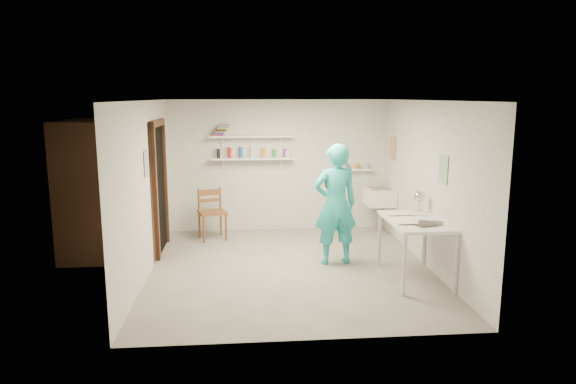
{
  "coord_description": "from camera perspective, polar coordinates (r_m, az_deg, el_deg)",
  "views": [
    {
      "loc": [
        -0.66,
        -7.09,
        2.46
      ],
      "look_at": [
        0.0,
        0.4,
        1.05
      ],
      "focal_mm": 32.0,
      "sensor_mm": 36.0,
      "label": 1
    }
  ],
  "objects": [
    {
      "name": "shelf_upper",
      "position": [
        9.25,
        -4.05,
        6.19
      ],
      "size": [
        1.5,
        0.22,
        0.03
      ],
      "primitive_type": "cube",
      "color": "white",
      "rests_on": "wall_back"
    },
    {
      "name": "wall_right",
      "position": [
        7.68,
        15.39,
        0.79
      ],
      "size": [
        0.02,
        4.5,
        2.4
      ],
      "primitive_type": "cube",
      "color": "silver",
      "rests_on": "ground"
    },
    {
      "name": "wall_left",
      "position": [
        7.33,
        -15.58,
        0.33
      ],
      "size": [
        0.02,
        4.5,
        2.4
      ],
      "primitive_type": "cube",
      "color": "silver",
      "rests_on": "ground"
    },
    {
      "name": "belfast_sink",
      "position": [
        9.28,
        10.11,
        -0.48
      ],
      "size": [
        0.48,
        0.6,
        0.3
      ],
      "primitive_type": "cube",
      "color": "white",
      "rests_on": "wall_right"
    },
    {
      "name": "wall_front",
      "position": [
        5.03,
        2.65,
        -3.87
      ],
      "size": [
        4.0,
        0.02,
        2.4
      ],
      "primitive_type": "cube",
      "color": "silver",
      "rests_on": "ground"
    },
    {
      "name": "shelf_lower",
      "position": [
        9.29,
        -4.02,
        3.73
      ],
      "size": [
        1.5,
        0.22,
        0.03
      ],
      "primitive_type": "cube",
      "color": "white",
      "rests_on": "wall_back"
    },
    {
      "name": "doorway_recess",
      "position": [
        8.38,
        -14.09,
        0.26
      ],
      "size": [
        0.02,
        0.9,
        2.0
      ],
      "primitive_type": "cube",
      "color": "black",
      "rests_on": "wall_left"
    },
    {
      "name": "spray_cans",
      "position": [
        9.28,
        -4.02,
        4.34
      ],
      "size": [
        1.26,
        0.06,
        0.17
      ],
      "color": "black",
      "rests_on": "shelf_lower"
    },
    {
      "name": "wooden_chair",
      "position": [
        8.98,
        -8.42,
        -2.26
      ],
      "size": [
        0.55,
        0.53,
        0.95
      ],
      "primitive_type": "cube",
      "rotation": [
        0.0,
        0.0,
        0.29
      ],
      "color": "brown",
      "rests_on": "ground"
    },
    {
      "name": "papers",
      "position": [
        7.08,
        14.09,
        -2.93
      ],
      "size": [
        0.3,
        0.22,
        0.02
      ],
      "color": "silver",
      "rests_on": "work_table"
    },
    {
      "name": "door_lintel",
      "position": [
        8.26,
        -14.28,
        7.45
      ],
      "size": [
        0.06,
        1.05,
        0.1
      ],
      "primitive_type": "cube",
      "color": "brown",
      "rests_on": "wall_left"
    },
    {
      "name": "wall_clock",
      "position": [
        7.71,
        5.25,
        1.13
      ],
      "size": [
        0.32,
        0.08,
        0.32
      ],
      "primitive_type": "cylinder",
      "rotation": [
        1.57,
        0.0,
        0.13
      ],
      "color": "#EEECA2",
      "rests_on": "man"
    },
    {
      "name": "wall_back",
      "position": [
        9.46,
        -0.99,
        2.96
      ],
      "size": [
        4.0,
        0.02,
        2.4
      ],
      "primitive_type": "cube",
      "color": "silver",
      "rests_on": "ground"
    },
    {
      "name": "floor",
      "position": [
        7.54,
        0.27,
        -8.51
      ],
      "size": [
        4.0,
        4.5,
        0.02
      ],
      "primitive_type": "cube",
      "color": "slate",
      "rests_on": "ground"
    },
    {
      "name": "desk_lamp",
      "position": [
        7.56,
        14.41,
        -0.48
      ],
      "size": [
        0.16,
        0.16,
        0.16
      ],
      "primitive_type": "sphere",
      "color": "silver",
      "rests_on": "work_table"
    },
    {
      "name": "ledge_pots",
      "position": [
        9.56,
        7.16,
        2.84
      ],
      "size": [
        0.48,
        0.07,
        0.09
      ],
      "color": "silver",
      "rests_on": "ledge_shelf"
    },
    {
      "name": "poster_right_a",
      "position": [
        9.32,
        11.54,
        4.8
      ],
      "size": [
        0.01,
        0.34,
        0.42
      ],
      "primitive_type": "cube",
      "color": "#995933",
      "rests_on": "wall_right"
    },
    {
      "name": "ceiling",
      "position": [
        7.12,
        0.29,
        10.22
      ],
      "size": [
        4.0,
        4.5,
        0.02
      ],
      "primitive_type": "cube",
      "color": "silver",
      "rests_on": "wall_back"
    },
    {
      "name": "man",
      "position": [
        7.55,
        5.3,
        -1.38
      ],
      "size": [
        0.7,
        0.51,
        1.79
      ],
      "primitive_type": "imported",
      "rotation": [
        0.0,
        0.0,
        3.27
      ],
      "color": "#25BDBD",
      "rests_on": "ground"
    },
    {
      "name": "ledge_shelf",
      "position": [
        9.57,
        7.15,
        2.48
      ],
      "size": [
        0.7,
        0.14,
        0.03
      ],
      "primitive_type": "cube",
      "color": "white",
      "rests_on": "wall_back"
    },
    {
      "name": "door_jamb_near",
      "position": [
        7.89,
        -14.5,
        -0.39
      ],
      "size": [
        0.06,
        0.1,
        2.0
      ],
      "primitive_type": "cube",
      "color": "brown",
      "rests_on": "ground"
    },
    {
      "name": "poster_left",
      "position": [
        7.32,
        -15.47,
        3.1
      ],
      "size": [
        0.01,
        0.28,
        0.36
      ],
      "primitive_type": "cube",
      "color": "#334C7F",
      "rests_on": "wall_left"
    },
    {
      "name": "corridor_box",
      "position": [
        8.51,
        -18.83,
        0.51
      ],
      "size": [
        1.4,
        1.5,
        2.1
      ],
      "primitive_type": "cube",
      "color": "brown",
      "rests_on": "ground"
    },
    {
      "name": "door_jamb_far",
      "position": [
        8.86,
        -13.47,
        0.84
      ],
      "size": [
        0.06,
        0.1,
        2.0
      ],
      "primitive_type": "cube",
      "color": "brown",
      "rests_on": "ground"
    },
    {
      "name": "book_stack",
      "position": [
        9.25,
        -7.43,
        6.83
      ],
      "size": [
        0.3,
        0.14,
        0.2
      ],
      "color": "red",
      "rests_on": "shelf_upper"
    },
    {
      "name": "poster_right_b",
      "position": [
        7.12,
        16.86,
        2.42
      ],
      "size": [
        0.01,
        0.3,
        0.38
      ],
      "primitive_type": "cube",
      "color": "#3F724C",
      "rests_on": "wall_right"
    },
    {
      "name": "work_table",
      "position": [
        7.19,
        13.93,
        -6.24
      ],
      "size": [
        0.75,
        1.24,
        0.83
      ],
      "primitive_type": "cube",
      "color": "silver",
      "rests_on": "ground"
    }
  ]
}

